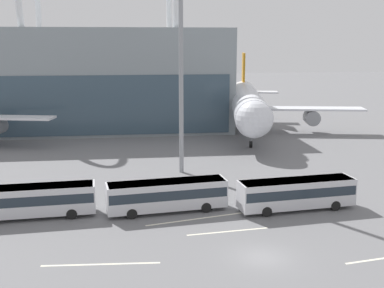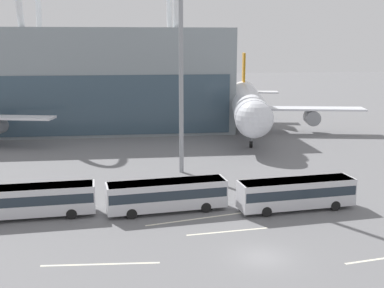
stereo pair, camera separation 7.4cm
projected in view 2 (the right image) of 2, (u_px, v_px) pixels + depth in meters
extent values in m
plane|color=slate|center=(262.00, 257.00, 37.22)|extent=(440.00, 440.00, 0.00)
torus|color=white|center=(30.00, 7.00, 86.52)|extent=(1.10, 17.85, 17.85)
torus|color=white|center=(172.00, 8.00, 89.49)|extent=(1.10, 17.85, 17.85)
cylinder|color=silver|center=(248.00, 104.00, 85.44)|extent=(11.26, 34.05, 5.56)
sphere|color=silver|center=(254.00, 119.00, 69.04)|extent=(5.45, 5.45, 5.45)
cone|color=silver|center=(243.00, 94.00, 101.85)|extent=(6.47, 8.17, 5.28)
cube|color=silver|center=(247.00, 108.00, 87.65)|extent=(42.25, 11.26, 0.35)
cylinder|color=gray|center=(312.00, 117.00, 87.35)|extent=(3.27, 3.95, 2.71)
cylinder|color=gray|center=(182.00, 116.00, 88.61)|extent=(3.27, 3.95, 2.71)
cube|color=orange|center=(244.00, 72.00, 100.06)|extent=(1.34, 5.46, 7.82)
cube|color=silver|center=(243.00, 92.00, 100.93)|extent=(14.80, 5.64, 0.28)
cylinder|color=gray|center=(251.00, 131.00, 75.01)|extent=(0.36, 0.36, 4.30)
cylinder|color=black|center=(251.00, 144.00, 75.46)|extent=(0.63, 1.16, 1.10)
cylinder|color=gray|center=(266.00, 118.00, 87.82)|extent=(0.36, 0.36, 4.30)
cylinder|color=black|center=(266.00, 129.00, 88.27)|extent=(0.63, 1.16, 1.10)
cylinder|color=gray|center=(227.00, 117.00, 88.20)|extent=(0.36, 0.36, 4.30)
cylinder|color=black|center=(227.00, 129.00, 88.65)|extent=(0.63, 1.16, 1.10)
cube|color=silver|center=(32.00, 200.00, 45.31)|extent=(11.86, 3.56, 2.68)
cube|color=#232D38|center=(32.00, 197.00, 45.26)|extent=(11.63, 3.57, 0.94)
cube|color=silver|center=(31.00, 187.00, 45.04)|extent=(11.51, 3.45, 0.12)
cylinder|color=black|center=(73.00, 206.00, 47.43)|extent=(1.02, 0.38, 1.00)
cylinder|color=black|center=(72.00, 214.00, 45.11)|extent=(1.02, 0.38, 1.00)
cube|color=silver|center=(167.00, 195.00, 46.91)|extent=(11.93, 4.11, 2.68)
cube|color=#232D38|center=(167.00, 192.00, 46.85)|extent=(11.70, 4.11, 0.94)
cube|color=silver|center=(167.00, 182.00, 46.64)|extent=(11.57, 3.99, 0.12)
cylinder|color=black|center=(199.00, 200.00, 49.18)|extent=(1.03, 0.43, 1.00)
cylinder|color=black|center=(206.00, 207.00, 46.89)|extent=(1.03, 0.43, 1.00)
cylinder|color=black|center=(129.00, 205.00, 47.44)|extent=(1.03, 0.43, 1.00)
cylinder|color=black|center=(132.00, 214.00, 45.15)|extent=(1.03, 0.43, 1.00)
cube|color=silver|center=(296.00, 193.00, 47.44)|extent=(11.92, 3.99, 2.68)
cube|color=#232D38|center=(297.00, 190.00, 47.38)|extent=(11.69, 3.99, 0.94)
cube|color=silver|center=(297.00, 180.00, 47.17)|extent=(11.56, 3.87, 0.12)
cylinder|color=black|center=(323.00, 198.00, 49.67)|extent=(1.03, 0.42, 1.00)
cylinder|color=black|center=(335.00, 206.00, 47.37)|extent=(1.03, 0.42, 1.00)
cylinder|color=black|center=(257.00, 204.00, 48.01)|extent=(1.03, 0.42, 1.00)
cylinder|color=black|center=(266.00, 212.00, 45.71)|extent=(1.03, 0.42, 1.00)
cylinder|color=gray|center=(181.00, 52.00, 58.35)|extent=(0.56, 0.56, 30.27)
cube|color=silver|center=(100.00, 264.00, 36.03)|extent=(8.89, 0.76, 0.01)
cube|color=silver|center=(204.00, 218.00, 45.49)|extent=(11.20, 2.92, 0.01)
cube|color=silver|center=(228.00, 231.00, 42.23)|extent=(7.40, 1.09, 0.01)
cube|color=silver|center=(382.00, 259.00, 36.96)|extent=(6.36, 1.30, 0.01)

